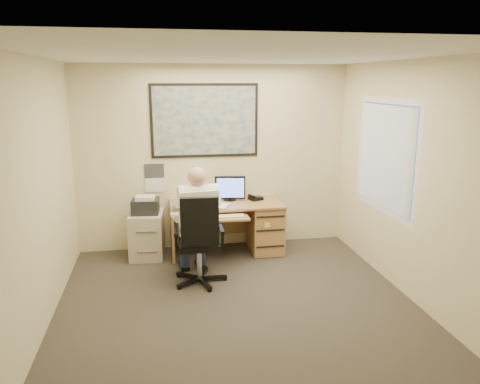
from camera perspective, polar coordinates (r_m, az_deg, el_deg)
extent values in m
cube|color=#36302A|center=(5.24, 0.07, -14.62)|extent=(4.00, 4.50, 0.00)
cube|color=white|center=(4.63, 0.07, 16.33)|extent=(4.00, 4.50, 0.00)
cube|color=beige|center=(6.94, -3.24, 4.17)|extent=(4.00, 0.00, 2.70)
cube|color=beige|center=(2.69, 8.78, -11.29)|extent=(4.00, 0.00, 2.70)
cube|color=beige|center=(4.83, -23.96, -1.10)|extent=(0.00, 4.50, 2.70)
cube|color=beige|center=(5.47, 21.15, 0.75)|extent=(0.00, 4.50, 2.70)
cube|color=#A47446|center=(6.72, -1.70, -1.48)|extent=(1.60, 0.75, 0.03)
cube|color=#B48149|center=(6.93, 3.03, -4.26)|extent=(0.45, 0.70, 0.70)
cube|color=#B48149|center=(6.77, -8.25, -4.84)|extent=(0.04, 0.70, 0.70)
cube|color=#B48149|center=(7.13, -2.10, -2.99)|extent=(1.55, 0.03, 0.55)
cylinder|color=black|center=(6.87, -1.23, -0.93)|extent=(0.18, 0.18, 0.02)
cube|color=black|center=(6.81, -1.21, 0.55)|extent=(0.44, 0.11, 0.33)
cube|color=#5777ED|center=(6.79, -1.18, 0.50)|extent=(0.39, 0.07, 0.29)
cube|color=#A47446|center=(6.31, -1.41, -3.19)|extent=(0.55, 0.30, 0.02)
cube|color=beige|center=(6.31, -1.41, -2.99)|extent=(0.43, 0.14, 0.02)
cube|color=black|center=(6.90, 1.92, -0.78)|extent=(0.23, 0.22, 0.04)
cylinder|color=silver|center=(6.62, -4.12, -0.79)|extent=(0.08, 0.08, 0.19)
cylinder|color=white|center=(6.69, -2.93, -0.97)|extent=(0.08, 0.08, 0.10)
cube|color=white|center=(6.67, -5.53, -1.44)|extent=(0.60, 0.56, 0.02)
cube|color=#1E4C93|center=(6.84, -4.31, 8.66)|extent=(1.56, 0.03, 1.06)
cube|color=white|center=(6.93, -10.38, 1.68)|extent=(0.28, 0.01, 0.42)
cube|color=beige|center=(6.82, -11.28, -5.15)|extent=(0.51, 0.59, 0.65)
cube|color=black|center=(6.69, -11.45, -1.70)|extent=(0.40, 0.36, 0.20)
cube|color=white|center=(6.64, -11.50, -0.69)|extent=(0.28, 0.23, 0.05)
cylinder|color=silver|center=(5.91, -4.98, -8.45)|extent=(0.06, 0.06, 0.43)
cube|color=black|center=(5.83, -5.02, -6.29)|extent=(0.51, 0.51, 0.08)
cube|color=black|center=(5.48, -4.78, -3.67)|extent=(0.45, 0.08, 0.59)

